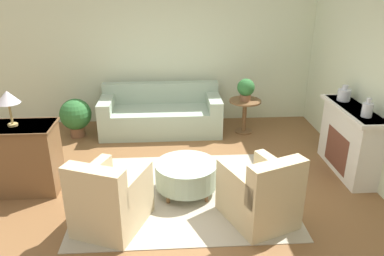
{
  "coord_description": "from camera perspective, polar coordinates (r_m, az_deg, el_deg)",
  "views": [
    {
      "loc": [
        -0.18,
        -4.43,
        2.8
      ],
      "look_at": [
        0.15,
        0.55,
        0.75
      ],
      "focal_mm": 35.0,
      "sensor_mm": 36.0,
      "label": 1
    }
  ],
  "objects": [
    {
      "name": "armchair_right",
      "position": [
        4.61,
        10.41,
        -10.08
      ],
      "size": [
        0.96,
        1.04,
        0.91
      ],
      "color": "#C6B289",
      "rests_on": "rug"
    },
    {
      "name": "vase_mantel_far",
      "position": [
        5.54,
        25.16,
        2.58
      ],
      "size": [
        0.14,
        0.14,
        0.26
      ],
      "color": "silver",
      "rests_on": "fireplace"
    },
    {
      "name": "ground_plane",
      "position": [
        5.24,
        -1.26,
        -9.96
      ],
      "size": [
        16.0,
        16.0,
        0.0
      ],
      "primitive_type": "plane",
      "color": "brown"
    },
    {
      "name": "vase_mantel_near",
      "position": [
        6.13,
        22.17,
        4.76
      ],
      "size": [
        0.19,
        0.19,
        0.24
      ],
      "color": "silver",
      "rests_on": "fireplace"
    },
    {
      "name": "side_table",
      "position": [
        7.09,
        8.02,
        2.71
      ],
      "size": [
        0.59,
        0.59,
        0.64
      ],
      "color": "brown",
      "rests_on": "ground_plane"
    },
    {
      "name": "ottoman_table",
      "position": [
        5.12,
        -0.87,
        -7.03
      ],
      "size": [
        0.84,
        0.84,
        0.44
      ],
      "color": "#9EB29E",
      "rests_on": "rug"
    },
    {
      "name": "armchair_left",
      "position": [
        4.54,
        -12.43,
        -10.81
      ],
      "size": [
        0.96,
        1.04,
        0.91
      ],
      "color": "#C6B289",
      "rests_on": "rug"
    },
    {
      "name": "table_lamp",
      "position": [
        5.33,
        -26.29,
        4.1
      ],
      "size": [
        0.3,
        0.3,
        0.48
      ],
      "color": "tan",
      "rests_on": "dresser"
    },
    {
      "name": "potted_plant_on_side_table",
      "position": [
        6.96,
        8.21,
        5.98
      ],
      "size": [
        0.32,
        0.32,
        0.41
      ],
      "color": "brown",
      "rests_on": "side_table"
    },
    {
      "name": "rug",
      "position": [
        5.24,
        -1.26,
        -9.91
      ],
      "size": [
        2.83,
        2.25,
        0.01
      ],
      "color": "#B2A893",
      "rests_on": "ground_plane"
    },
    {
      "name": "fireplace",
      "position": [
        6.03,
        22.88,
        -1.53
      ],
      "size": [
        0.44,
        1.38,
        1.02
      ],
      "color": "silver",
      "rests_on": "ground_plane"
    },
    {
      "name": "wall_back",
      "position": [
        7.48,
        -2.38,
        11.54
      ],
      "size": [
        9.71,
        0.12,
        2.8
      ],
      "color": "beige",
      "rests_on": "ground_plane"
    },
    {
      "name": "potted_plant_floor",
      "position": [
        7.17,
        -17.3,
        1.84
      ],
      "size": [
        0.57,
        0.57,
        0.72
      ],
      "color": "brown",
      "rests_on": "ground_plane"
    },
    {
      "name": "couch",
      "position": [
        7.15,
        -4.73,
        1.98
      ],
      "size": [
        2.23,
        0.96,
        0.87
      ],
      "color": "#9EB29E",
      "rests_on": "ground_plane"
    },
    {
      "name": "dresser",
      "position": [
        5.62,
        -24.83,
        -4.1
      ],
      "size": [
        1.05,
        0.59,
        0.96
      ],
      "color": "brown",
      "rests_on": "ground_plane"
    }
  ]
}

